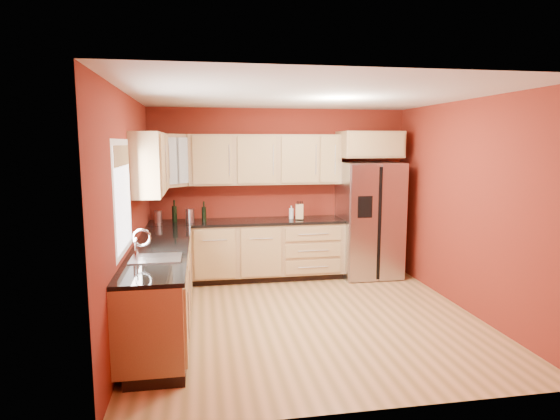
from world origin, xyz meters
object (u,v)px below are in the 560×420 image
(knife_block, at_px, (300,212))
(soap_dispenser, at_px, (291,212))
(canister_left, at_px, (158,217))
(refrigerator, at_px, (369,220))
(wine_bottle_a, at_px, (204,211))

(knife_block, xyz_separation_m, soap_dispenser, (-0.11, 0.09, -0.02))
(canister_left, bearing_deg, refrigerator, -1.31)
(wine_bottle_a, bearing_deg, knife_block, -1.81)
(refrigerator, bearing_deg, wine_bottle_a, 178.24)
(knife_block, height_order, soap_dispenser, knife_block)
(wine_bottle_a, bearing_deg, refrigerator, -1.76)
(canister_left, distance_m, wine_bottle_a, 0.66)
(soap_dispenser, bearing_deg, canister_left, -178.68)
(canister_left, bearing_deg, soap_dispenser, 1.32)
(canister_left, height_order, soap_dispenser, soap_dispenser)
(refrigerator, distance_m, canister_left, 3.20)
(knife_block, bearing_deg, soap_dispenser, 155.15)
(wine_bottle_a, bearing_deg, soap_dispenser, 1.76)
(canister_left, relative_size, soap_dispenser, 0.88)
(soap_dispenser, bearing_deg, knife_block, -37.86)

